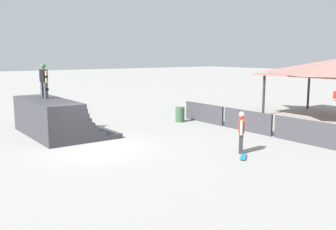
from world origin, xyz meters
TOP-DOWN VIEW (x-y plane):
  - ground_plane at (0.00, 0.00)m, footprint 160.00×160.00m
  - quarter_pipe_ramp at (-3.68, -0.43)m, footprint 5.26×3.44m
  - skater_on_deck at (-4.23, -0.65)m, footprint 0.73×0.28m
  - skateboard_on_deck at (-4.66, -0.59)m, footprint 0.85×0.24m
  - bystander_walking at (3.95, 4.33)m, footprint 0.53×0.55m
  - skateboard_on_ground at (4.57, 3.81)m, footprint 0.64×0.73m
  - barrier_fence at (1.24, 7.69)m, footprint 9.61×0.12m
  - trash_bin at (-2.88, 6.62)m, footprint 0.52×0.52m

SIDE VIEW (x-z plane):
  - ground_plane at x=0.00m, z-range 0.00..0.00m
  - skateboard_on_ground at x=4.57m, z-range 0.01..0.10m
  - trash_bin at x=-2.88m, z-range 0.00..0.85m
  - barrier_fence at x=1.24m, z-range 0.00..1.05m
  - quarter_pipe_ramp at x=-3.68m, z-range -0.11..1.62m
  - bystander_walking at x=3.95m, z-range 0.09..1.73m
  - skateboard_on_deck at x=-4.66m, z-range 1.74..1.83m
  - skater_on_deck at x=-4.23m, z-range 1.86..3.55m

